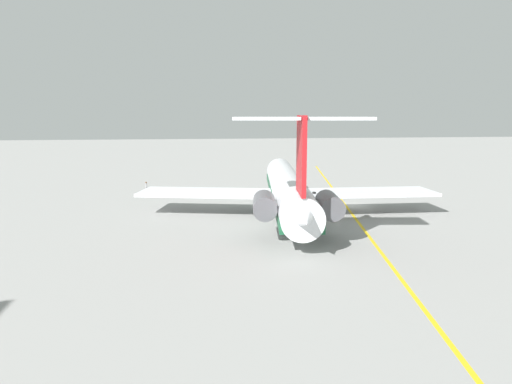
% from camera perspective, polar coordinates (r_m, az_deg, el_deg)
% --- Properties ---
extents(ground, '(361.33, 361.33, 0.00)m').
position_cam_1_polar(ground, '(67.64, 11.45, -1.64)').
color(ground, gray).
extents(main_jetliner, '(42.68, 37.78, 12.43)m').
position_cam_1_polar(main_jetliner, '(59.41, 3.84, 0.34)').
color(main_jetliner, silver).
rests_on(main_jetliner, ground).
extents(ground_crew_near_nose, '(0.41, 0.29, 1.83)m').
position_cam_1_polar(ground_crew_near_nose, '(78.97, -12.87, 0.72)').
color(ground_crew_near_nose, black).
rests_on(ground_crew_near_nose, ground).
extents(taxiway_centreline, '(108.07, 19.60, 0.01)m').
position_cam_1_polar(taxiway_centreline, '(63.36, 11.14, -2.36)').
color(taxiway_centreline, gold).
rests_on(taxiway_centreline, ground).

